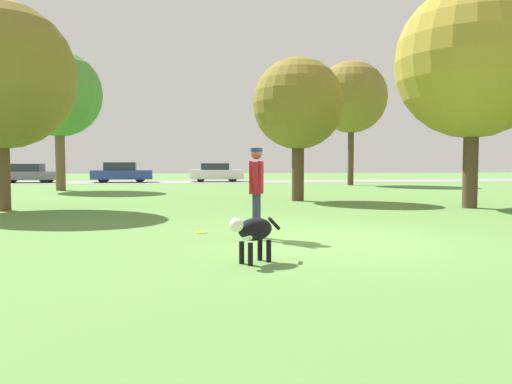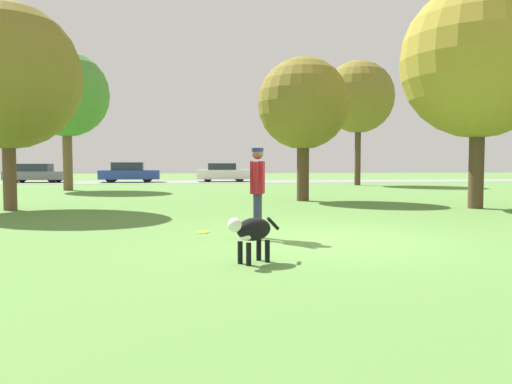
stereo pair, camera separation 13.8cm
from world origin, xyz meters
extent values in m
plane|color=#56843D|center=(0.00, 0.00, 0.00)|extent=(120.00, 120.00, 0.00)
cube|color=gray|center=(0.00, 28.04, 0.01)|extent=(120.00, 6.00, 0.01)
cylinder|color=#2D334C|center=(-1.14, 0.46, 0.41)|extent=(0.16, 0.16, 0.81)
cylinder|color=#2D334C|center=(-1.20, 0.22, 0.41)|extent=(0.16, 0.16, 0.81)
cube|color=maroon|center=(-1.17, 0.34, 1.10)|extent=(0.32, 0.48, 0.57)
cylinder|color=maroon|center=(-1.11, 0.58, 1.10)|extent=(0.14, 0.22, 0.58)
cylinder|color=maroon|center=(-1.23, 0.10, 1.10)|extent=(0.14, 0.22, 0.58)
sphere|color=brown|center=(-1.17, 0.34, 1.52)|extent=(0.25, 0.25, 0.20)
cylinder|color=navy|center=(-1.17, 0.34, 1.59)|extent=(0.26, 0.26, 0.06)
ellipsoid|color=black|center=(-1.53, -1.83, 0.46)|extent=(0.63, 0.57, 0.31)
ellipsoid|color=white|center=(-1.65, -1.91, 0.40)|extent=(0.27, 0.28, 0.17)
sphere|color=white|center=(-1.81, -2.02, 0.54)|extent=(0.26, 0.26, 0.19)
cylinder|color=black|center=(-1.62, -1.99, 0.15)|extent=(0.10, 0.10, 0.30)
cylinder|color=black|center=(-1.72, -1.85, 0.15)|extent=(0.10, 0.10, 0.30)
cylinder|color=black|center=(-1.34, -1.80, 0.15)|extent=(0.10, 0.10, 0.30)
cylinder|color=black|center=(-1.44, -1.66, 0.15)|extent=(0.10, 0.10, 0.30)
cylinder|color=black|center=(-1.23, -1.62, 0.51)|extent=(0.21, 0.17, 0.20)
cylinder|color=yellow|center=(-2.12, 1.24, 0.01)|extent=(0.25, 0.25, 0.02)
torus|color=yellow|center=(-2.12, 1.24, 0.01)|extent=(0.25, 0.25, 0.02)
cylinder|color=brown|center=(-8.32, 17.53, 1.60)|extent=(0.46, 0.46, 3.20)
sphere|color=#4C8938|center=(-8.32, 17.53, 4.77)|extent=(4.20, 4.20, 4.20)
cylinder|color=brown|center=(-7.47, 6.69, 1.14)|extent=(0.37, 0.37, 2.27)
sphere|color=olive|center=(-7.47, 6.69, 3.83)|extent=(4.15, 4.15, 4.15)
cylinder|color=#4C3826|center=(6.16, 5.43, 1.34)|extent=(0.44, 0.44, 2.67)
sphere|color=olive|center=(6.16, 5.43, 4.39)|extent=(4.58, 4.58, 4.58)
cylinder|color=#4C3826|center=(8.03, 21.24, 1.89)|extent=(0.37, 0.37, 3.78)
sphere|color=olive|center=(8.03, 21.24, 5.43)|extent=(4.40, 4.40, 4.40)
cylinder|color=#4C3826|center=(1.71, 9.08, 1.13)|extent=(0.44, 0.44, 2.26)
sphere|color=olive|center=(1.71, 9.08, 3.49)|extent=(3.26, 3.26, 3.26)
cube|color=slate|center=(-12.91, 28.41, 0.50)|extent=(4.20, 1.86, 0.59)
cube|color=#232D38|center=(-13.03, 28.41, 1.06)|extent=(2.20, 1.56, 0.53)
cylinder|color=black|center=(-11.64, 29.12, 0.30)|extent=(0.60, 0.22, 0.60)
cylinder|color=black|center=(-11.68, 27.62, 0.30)|extent=(0.60, 0.22, 0.60)
cylinder|color=black|center=(-14.13, 29.19, 0.30)|extent=(0.60, 0.22, 0.60)
cylinder|color=black|center=(-14.18, 27.69, 0.30)|extent=(0.60, 0.22, 0.60)
cube|color=#284293|center=(-6.48, 28.01, 0.55)|extent=(4.23, 1.84, 0.64)
cube|color=#232D38|center=(-6.60, 28.01, 1.15)|extent=(2.21, 1.55, 0.56)
cylinder|color=black|center=(-5.24, 28.79, 0.33)|extent=(0.66, 0.22, 0.66)
cylinder|color=black|center=(-5.20, 27.29, 0.33)|extent=(0.66, 0.22, 0.66)
cylinder|color=black|center=(-7.75, 28.73, 0.33)|extent=(0.66, 0.22, 0.66)
cylinder|color=black|center=(-7.72, 27.23, 0.33)|extent=(0.66, 0.22, 0.66)
cube|color=white|center=(0.23, 28.37, 0.55)|extent=(3.93, 1.88, 0.67)
cube|color=#232D38|center=(0.11, 28.37, 1.12)|extent=(2.05, 1.59, 0.48)
cylinder|color=black|center=(1.41, 29.12, 0.30)|extent=(0.60, 0.21, 0.60)
cylinder|color=black|center=(1.38, 27.56, 0.30)|extent=(0.60, 0.21, 0.60)
cylinder|color=black|center=(-0.92, 29.17, 0.30)|extent=(0.60, 0.21, 0.60)
cylinder|color=black|center=(-0.95, 27.61, 0.30)|extent=(0.60, 0.21, 0.60)
camera|label=1|loc=(-2.55, -8.43, 1.35)|focal=35.00mm
camera|label=2|loc=(-2.41, -8.45, 1.35)|focal=35.00mm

